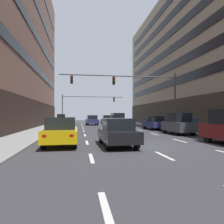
% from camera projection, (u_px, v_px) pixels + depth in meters
% --- Properties ---
extents(ground_plane, '(120.00, 120.00, 0.00)m').
position_uv_depth(ground_plane, '(144.00, 146.00, 12.40)').
color(ground_plane, '#38383D').
extents(lane_stripe_l1_s2, '(0.16, 2.00, 0.01)m').
position_uv_depth(lane_stripe_l1_s2, '(107.00, 211.00, 3.99)').
color(lane_stripe_l1_s2, silver).
rests_on(lane_stripe_l1_s2, ground).
extents(lane_stripe_l1_s3, '(0.16, 2.00, 0.01)m').
position_uv_depth(lane_stripe_l1_s3, '(91.00, 158.00, 8.93)').
color(lane_stripe_l1_s3, silver).
rests_on(lane_stripe_l1_s3, ground).
extents(lane_stripe_l1_s4, '(0.16, 2.00, 0.01)m').
position_uv_depth(lane_stripe_l1_s4, '(87.00, 143.00, 13.87)').
color(lane_stripe_l1_s4, silver).
rests_on(lane_stripe_l1_s4, ground).
extents(lane_stripe_l1_s5, '(0.16, 2.00, 0.01)m').
position_uv_depth(lane_stripe_l1_s5, '(85.00, 135.00, 18.81)').
color(lane_stripe_l1_s5, silver).
rests_on(lane_stripe_l1_s5, ground).
extents(lane_stripe_l1_s6, '(0.16, 2.00, 0.01)m').
position_uv_depth(lane_stripe_l1_s6, '(84.00, 131.00, 23.75)').
color(lane_stripe_l1_s6, silver).
rests_on(lane_stripe_l1_s6, ground).
extents(lane_stripe_l1_s7, '(0.16, 2.00, 0.01)m').
position_uv_depth(lane_stripe_l1_s7, '(83.00, 128.00, 28.69)').
color(lane_stripe_l1_s7, silver).
rests_on(lane_stripe_l1_s7, ground).
extents(lane_stripe_l1_s8, '(0.16, 2.00, 0.01)m').
position_uv_depth(lane_stripe_l1_s8, '(82.00, 126.00, 33.63)').
color(lane_stripe_l1_s8, silver).
rests_on(lane_stripe_l1_s8, ground).
extents(lane_stripe_l1_s9, '(0.16, 2.00, 0.01)m').
position_uv_depth(lane_stripe_l1_s9, '(82.00, 125.00, 38.57)').
color(lane_stripe_l1_s9, silver).
rests_on(lane_stripe_l1_s9, ground).
extents(lane_stripe_l1_s10, '(0.16, 2.00, 0.01)m').
position_uv_depth(lane_stripe_l1_s10, '(82.00, 124.00, 43.51)').
color(lane_stripe_l1_s10, silver).
rests_on(lane_stripe_l1_s10, ground).
extents(lane_stripe_l2_s3, '(0.16, 2.00, 0.01)m').
position_uv_depth(lane_stripe_l2_s3, '(164.00, 156.00, 9.43)').
color(lane_stripe_l2_s3, silver).
rests_on(lane_stripe_l2_s3, ground).
extents(lane_stripe_l2_s4, '(0.16, 2.00, 0.01)m').
position_uv_depth(lane_stripe_l2_s4, '(135.00, 142.00, 14.37)').
color(lane_stripe_l2_s4, silver).
rests_on(lane_stripe_l2_s4, ground).
extents(lane_stripe_l2_s5, '(0.16, 2.00, 0.01)m').
position_uv_depth(lane_stripe_l2_s5, '(121.00, 135.00, 19.31)').
color(lane_stripe_l2_s5, silver).
rests_on(lane_stripe_l2_s5, ground).
extents(lane_stripe_l2_s6, '(0.16, 2.00, 0.01)m').
position_uv_depth(lane_stripe_l2_s6, '(112.00, 131.00, 24.25)').
color(lane_stripe_l2_s6, silver).
rests_on(lane_stripe_l2_s6, ground).
extents(lane_stripe_l2_s7, '(0.16, 2.00, 0.01)m').
position_uv_depth(lane_stripe_l2_s7, '(107.00, 128.00, 29.19)').
color(lane_stripe_l2_s7, silver).
rests_on(lane_stripe_l2_s7, ground).
extents(lane_stripe_l2_s8, '(0.16, 2.00, 0.01)m').
position_uv_depth(lane_stripe_l2_s8, '(103.00, 126.00, 34.13)').
color(lane_stripe_l2_s8, silver).
rests_on(lane_stripe_l2_s8, ground).
extents(lane_stripe_l2_s9, '(0.16, 2.00, 0.01)m').
position_uv_depth(lane_stripe_l2_s9, '(100.00, 125.00, 39.07)').
color(lane_stripe_l2_s9, silver).
rests_on(lane_stripe_l2_s9, ground).
extents(lane_stripe_l2_s10, '(0.16, 2.00, 0.01)m').
position_uv_depth(lane_stripe_l2_s10, '(97.00, 123.00, 44.01)').
color(lane_stripe_l2_s10, silver).
rests_on(lane_stripe_l2_s10, ground).
extents(lane_stripe_l3_s4, '(0.16, 2.00, 0.01)m').
position_uv_depth(lane_stripe_l3_s4, '(180.00, 141.00, 14.88)').
color(lane_stripe_l3_s4, silver).
rests_on(lane_stripe_l3_s4, ground).
extents(lane_stripe_l3_s5, '(0.16, 2.00, 0.01)m').
position_uv_depth(lane_stripe_l3_s5, '(155.00, 134.00, 19.81)').
color(lane_stripe_l3_s5, silver).
rests_on(lane_stripe_l3_s5, ground).
extents(lane_stripe_l3_s6, '(0.16, 2.00, 0.01)m').
position_uv_depth(lane_stripe_l3_s6, '(139.00, 130.00, 24.75)').
color(lane_stripe_l3_s6, silver).
rests_on(lane_stripe_l3_s6, ground).
extents(lane_stripe_l3_s7, '(0.16, 2.00, 0.01)m').
position_uv_depth(lane_stripe_l3_s7, '(129.00, 128.00, 29.69)').
color(lane_stripe_l3_s7, silver).
rests_on(lane_stripe_l3_s7, ground).
extents(lane_stripe_l3_s8, '(0.16, 2.00, 0.01)m').
position_uv_depth(lane_stripe_l3_s8, '(122.00, 126.00, 34.63)').
color(lane_stripe_l3_s8, silver).
rests_on(lane_stripe_l3_s8, ground).
extents(lane_stripe_l3_s9, '(0.16, 2.00, 0.01)m').
position_uv_depth(lane_stripe_l3_s9, '(117.00, 124.00, 39.57)').
color(lane_stripe_l3_s9, silver).
rests_on(lane_stripe_l3_s9, ground).
extents(lane_stripe_l3_s10, '(0.16, 2.00, 0.01)m').
position_uv_depth(lane_stripe_l3_s10, '(113.00, 123.00, 44.51)').
color(lane_stripe_l3_s10, silver).
rests_on(lane_stripe_l3_s10, ground).
extents(car_driving_0, '(1.91, 4.33, 2.07)m').
position_uv_depth(car_driving_0, '(117.00, 120.00, 30.45)').
color(car_driving_0, black).
rests_on(car_driving_0, ground).
extents(car_driving_1, '(2.04, 4.68, 1.74)m').
position_uv_depth(car_driving_1, '(108.00, 120.00, 39.53)').
color(car_driving_1, black).
rests_on(car_driving_1, ground).
extents(taxi_driving_2, '(1.94, 4.53, 1.88)m').
position_uv_depth(taxi_driving_2, '(61.00, 131.00, 12.61)').
color(taxi_driving_2, black).
rests_on(taxi_driving_2, ground).
extents(car_driving_3, '(1.92, 4.39, 1.63)m').
position_uv_depth(car_driving_3, '(117.00, 132.00, 12.40)').
color(car_driving_3, black).
rests_on(car_driving_3, ground).
extents(car_driving_4, '(2.16, 4.73, 1.74)m').
position_uv_depth(car_driving_4, '(92.00, 120.00, 37.83)').
color(car_driving_4, black).
rests_on(car_driving_4, ground).
extents(car_parked_2, '(1.76, 4.15, 2.00)m').
position_uv_depth(car_parked_2, '(178.00, 124.00, 19.85)').
color(car_parked_2, black).
rests_on(car_parked_2, ground).
extents(car_parked_3, '(1.91, 4.47, 1.67)m').
position_uv_depth(car_parked_3, '(155.00, 123.00, 25.99)').
color(car_parked_3, black).
rests_on(car_parked_3, ground).
extents(traffic_signal_0, '(12.80, 0.35, 6.38)m').
position_uv_depth(traffic_signal_0, '(135.00, 87.00, 22.99)').
color(traffic_signal_0, '#4C4C51').
rests_on(traffic_signal_0, sidewalk_right).
extents(traffic_signal_1, '(11.74, 0.35, 5.56)m').
position_uv_depth(traffic_signal_1, '(84.00, 102.00, 40.51)').
color(traffic_signal_1, '#4C4C51').
rests_on(traffic_signal_1, sidewalk_left).
extents(pedestrian_0, '(0.50, 0.32, 1.54)m').
position_uv_depth(pedestrian_0, '(195.00, 123.00, 21.17)').
color(pedestrian_0, '#383D59').
rests_on(pedestrian_0, sidewalk_right).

